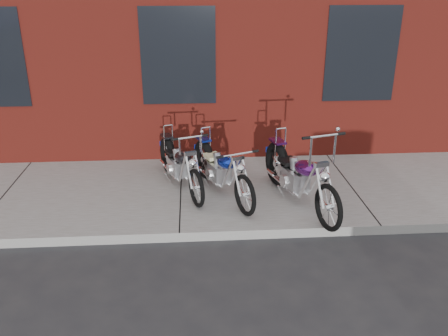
{
  "coord_description": "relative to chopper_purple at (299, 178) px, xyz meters",
  "views": [
    {
      "loc": [
        0.23,
        -6.02,
        3.62
      ],
      "look_at": [
        0.7,
        0.8,
        0.82
      ],
      "focal_mm": 38.0,
      "sensor_mm": 36.0,
      "label": 1
    }
  ],
  "objects": [
    {
      "name": "chopper_third",
      "position": [
        -1.91,
        0.77,
        -0.05
      ],
      "size": [
        0.86,
        2.1,
        1.11
      ],
      "rotation": [
        0.0,
        0.0,
        -1.23
      ],
      "color": "black",
      "rests_on": "sidewalk"
    },
    {
      "name": "chopper_purple",
      "position": [
        0.0,
        0.0,
        0.0
      ],
      "size": [
        0.86,
        2.4,
        1.38
      ],
      "rotation": [
        0.0,
        0.0,
        -1.3
      ],
      "color": "black",
      "rests_on": "sidewalk"
    },
    {
      "name": "sidewalk",
      "position": [
        -1.91,
        0.64,
        -0.52
      ],
      "size": [
        22.0,
        3.0,
        0.15
      ],
      "primitive_type": "cube",
      "color": "gray",
      "rests_on": "ground"
    },
    {
      "name": "chopper_blue",
      "position": [
        -1.21,
        0.46,
        -0.03
      ],
      "size": [
        0.95,
        2.16,
        0.99
      ],
      "rotation": [
        0.0,
        0.0,
        -1.2
      ],
      "color": "black",
      "rests_on": "sidewalk"
    },
    {
      "name": "ground",
      "position": [
        -1.91,
        -0.86,
        -0.59
      ],
      "size": [
        120.0,
        120.0,
        0.0
      ],
      "primitive_type": "plane",
      "color": "#25262A",
      "rests_on": "ground"
    }
  ]
}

